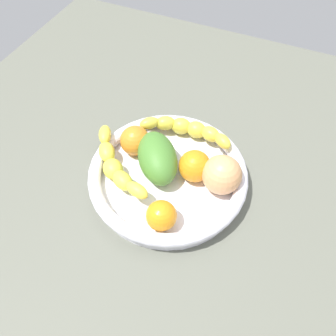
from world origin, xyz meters
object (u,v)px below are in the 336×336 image
Objects in this scene: orange_mid_left at (195,166)px; mango_green at (157,158)px; orange_mid_right at (135,141)px; peach_blush at (222,175)px; orange_front at (161,216)px; banana_draped_right at (188,129)px; banana_draped_left at (116,165)px; fruit_bowl at (168,176)px.

orange_mid_left is 0.50× the size of mango_green.
peach_blush is at bearing 175.08° from orange_mid_right.
banana_draped_right is at bearing -80.62° from orange_front.
orange_mid_left reaches higher than banana_draped_left.
orange_mid_left reaches higher than orange_mid_right.
banana_draped_left is at bearing 84.26° from orange_mid_right.
peach_blush reaches higher than mango_green.
fruit_bowl is 10.36cm from orange_mid_right.
mango_green reaches higher than banana_draped_left.
peach_blush is at bearing -175.43° from mango_green.
orange_mid_right reaches higher than fruit_bowl.
fruit_bowl is 11.23cm from peach_blush.
orange_front is at bearing 83.05° from orange_mid_left.
orange_front is 18.74cm from orange_mid_right.
orange_front is 0.90× the size of orange_mid_right.
banana_draped_left is 3.07× the size of orange_front.
orange_mid_right is at bearing -4.92° from peach_blush.
banana_draped_left is 15.83cm from orange_mid_left.
fruit_bowl is 6.07cm from orange_mid_left.
banana_draped_left is 14.78cm from orange_front.
peach_blush reaches higher than orange_mid_left.
mango_green is (13.17, 1.05, -0.18)cm from peach_blush.
banana_draped_left is at bearing 15.30° from peach_blush.
orange_front is at bearing 107.22° from fruit_bowl.
banana_draped_left is at bearing 32.13° from mango_green.
mango_green reaches higher than orange_mid_left.
banana_draped_right is 3.71× the size of orange_front.
orange_front is at bearing 131.46° from orange_mid_right.
fruit_bowl is at bearing -160.52° from banana_draped_left.
orange_mid_left is 14.02cm from orange_mid_right.
orange_mid_right is 19.73cm from peach_blush.
banana_draped_left is 2.77× the size of orange_mid_right.
orange_front is at bearing 117.73° from mango_green.
peach_blush is (-10.43, -2.05, 3.62)cm from fruit_bowl.
banana_draped_right is 10.89cm from mango_green.
banana_draped_left is 21.14cm from peach_blush.
orange_mid_right is 7.04cm from mango_green.
peach_blush is at bearing -120.37° from orange_front.
orange_mid_right is at bearing -48.54° from orange_front.
banana_draped_right is at bearing -102.33° from mango_green.
banana_draped_left is 2.71× the size of orange_mid_left.
orange_mid_right is (-0.73, -7.26, 0.34)cm from banana_draped_left.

